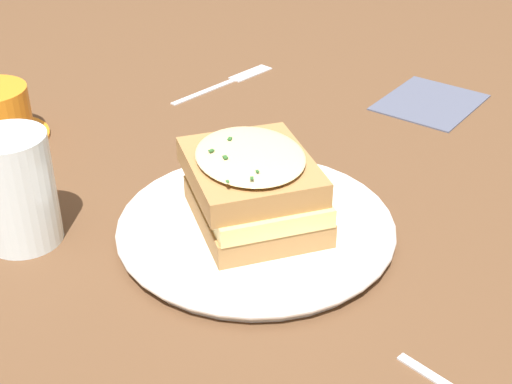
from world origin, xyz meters
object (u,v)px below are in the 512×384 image
dinner_plate (256,227)px  sandwich (253,187)px  napkin (430,102)px  water_glass (17,190)px  fork (234,79)px

dinner_plate → sandwich: 0.04m
napkin → water_glass: bearing=-19.4°
fork → water_glass: bearing=-72.4°
sandwich → dinner_plate: bearing=98.4°
sandwich → fork: bearing=-139.8°
dinner_plate → fork: bearing=-139.5°
sandwich → water_glass: size_ratio=1.59×
dinner_plate → sandwich: sandwich is taller
dinner_plate → water_glass: bearing=-52.6°
dinner_plate → sandwich: bearing=-81.6°
sandwich → water_glass: water_glass is taller
sandwich → napkin: bearing=178.4°
dinner_plate → sandwich: (0.00, -0.00, 0.04)m
sandwich → fork: (-0.30, -0.25, -0.05)m
dinner_plate → water_glass: (0.14, -0.18, 0.05)m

